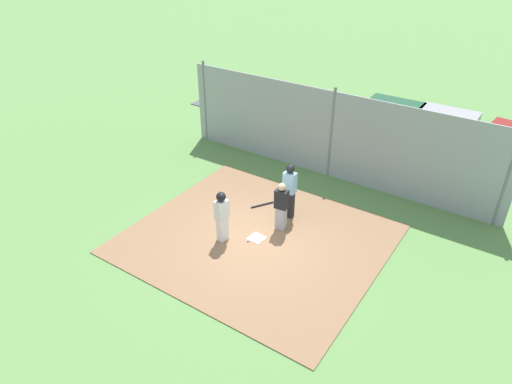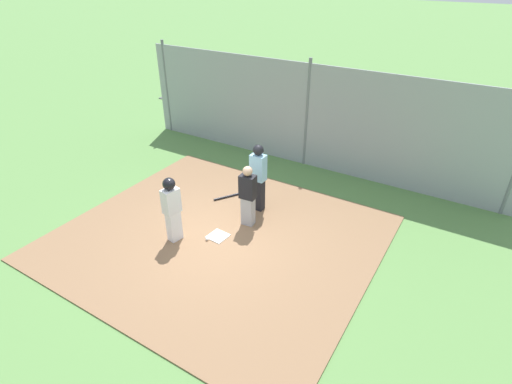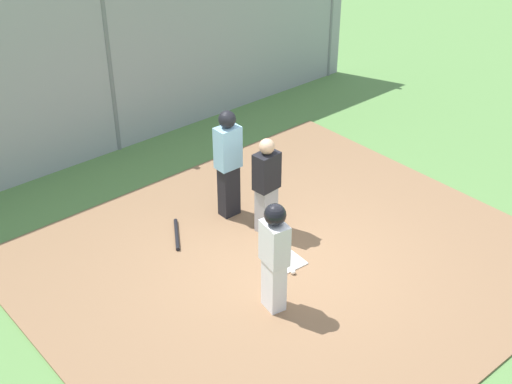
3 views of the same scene
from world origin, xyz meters
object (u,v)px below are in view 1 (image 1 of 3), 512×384
umpire (289,189)px  parked_car_green (390,118)px  catcher (281,206)px  parked_car_silver (442,128)px  home_plate (257,238)px  runner (222,213)px  baseball_bat (262,205)px  baseball (248,240)px

umpire → parked_car_green: (-0.27, -8.30, -0.39)m
umpire → catcher: bearing=12.7°
parked_car_silver → home_plate: bearing=75.5°
parked_car_green → runner: bearing=82.6°
catcher → parked_car_silver: 9.46m
catcher → home_plate: bearing=-25.6°
umpire → parked_car_green: bearing=179.0°
catcher → runner: (1.13, 1.44, 0.10)m
umpire → home_plate: bearing=-5.4°
baseball_bat → runner: bearing=-146.4°
runner → baseball_bat: runner is taller
runner → baseball: (-0.68, -0.34, -0.89)m
runner → baseball_bat: 2.38m
umpire → runner: size_ratio=1.12×
catcher → runner: bearing=-42.8°
baseball_bat → parked_car_silver: bearing=10.0°
catcher → parked_car_silver: size_ratio=0.38×
catcher → runner: size_ratio=0.98×
baseball_bat → baseball: bearing=-126.4°
runner → baseball_bat: (0.04, -2.20, -0.90)m
umpire → baseball: size_ratio=24.76×
catcher → parked_car_green: size_ratio=0.38×
home_plate → baseball: baseball is taller
baseball → parked_car_silver: size_ratio=0.02×
runner → parked_car_green: runner is taller
catcher → baseball_bat: bearing=-127.7°
baseball → parked_car_silver: 10.65m
home_plate → runner: runner is taller
home_plate → baseball: (0.13, 0.26, 0.03)m
baseball → catcher: bearing=-112.3°
runner → baseball: runner is taller
home_plate → runner: size_ratio=0.27×
baseball_bat → umpire: bearing=-59.6°
parked_car_green → umpire: bearing=87.5°
runner → baseball: 1.17m
home_plate → parked_car_green: 9.90m
catcher → runner: runner is taller
baseball → parked_car_silver: (-2.75, -10.27, 0.55)m
runner → parked_car_green: size_ratio=0.39×
umpire → parked_car_silver: bearing=164.6°
parked_car_green → baseball_bat: bearing=80.5°
parked_car_silver → umpire: bearing=73.9°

